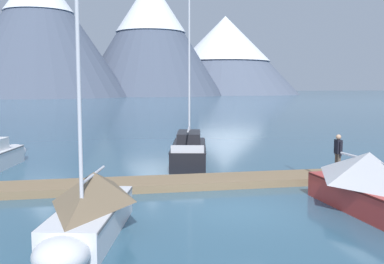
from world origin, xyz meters
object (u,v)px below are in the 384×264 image
Objects in this scene: sailboat_mid_dock_starboard at (381,187)px; person_on_dock at (338,151)px; sailboat_mid_dock_port at (189,149)px; sailboat_second_berth at (90,207)px.

sailboat_mid_dock_starboard reaches higher than person_on_dock.
sailboat_mid_dock_port is 0.98× the size of sailboat_mid_dock_starboard.
sailboat_second_berth is 11.63m from person_on_dock.
sailboat_mid_dock_starboard is at bearing -74.46° from sailboat_mid_dock_port.
sailboat_second_berth is 12.60m from sailboat_mid_dock_port.
sailboat_mid_dock_port is 8.20m from person_on_dock.
person_on_dock is (4.92, -6.53, 0.62)m from sailboat_mid_dock_port.
sailboat_mid_dock_starboard reaches higher than sailboat_second_berth.
sailboat_mid_dock_starboard is at bearing -108.98° from person_on_dock.
sailboat_mid_dock_port reaches higher than person_on_dock.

